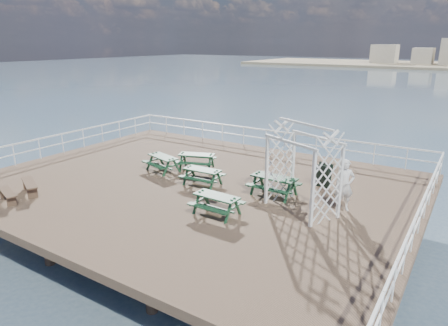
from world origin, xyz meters
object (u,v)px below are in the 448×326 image
Objects in this scene: picnic_table_a at (163,160)px; picnic_table_d at (202,173)px; person at (344,185)px; picnic_table_b at (197,158)px; flat_bench_near at (7,194)px; trellis_arbor at (302,173)px; picnic_table_c at (274,182)px; flat_bench_far at (30,185)px; picnic_table_e at (217,200)px.

picnic_table_d is at bearing 4.66° from picnic_table_a.
person is at bearing 16.17° from picnic_table_a.
picnic_table_b reaches higher than picnic_table_d.
flat_bench_near is 0.47× the size of trellis_arbor.
picnic_table_c is at bearing 16.11° from picnic_table_a.
person is at bearing 49.29° from flat_bench_far.
person reaches higher than picnic_table_d.
picnic_table_d is 3.10m from picnic_table_e.
picnic_table_e is 4.57m from person.
picnic_table_d is at bearing 65.66° from flat_bench_far.
picnic_table_a is 5.70m from flat_bench_far.
picnic_table_b is 1.23× the size of picnic_table_d.
picnic_table_d is 4.63m from trellis_arbor.
trellis_arbor reaches higher than flat_bench_far.
person is at bearing 46.76° from flat_bench_near.
picnic_table_c is 10.18m from flat_bench_near.
trellis_arbor is 1.68× the size of person.
person is (10.91, 6.08, 0.63)m from flat_bench_near.
flat_bench_far is at bearing -141.40° from picnic_table_d.
picnic_table_d is 0.52× the size of trellis_arbor.
picnic_table_d is 0.99× the size of picnic_table_e.
picnic_table_d reaches higher than flat_bench_far.
trellis_arbor is (7.18, -0.83, 0.90)m from picnic_table_a.
picnic_table_d is at bearing 149.73° from person.
picnic_table_b is 1.09× the size of picnic_table_c.
picnic_table_e is (2.19, -2.19, 0.01)m from picnic_table_d.
person reaches higher than picnic_table_a.
picnic_table_a is at bearing 85.70° from flat_bench_near.
picnic_table_d is at bearing -159.09° from trellis_arbor.
picnic_table_b is (1.12, 1.14, 0.00)m from picnic_table_a.
trellis_arbor reaches higher than picnic_table_b.
person is (5.81, 0.55, 0.45)m from picnic_table_d.
person is (8.46, 0.01, 0.43)m from picnic_table_a.
picnic_table_c is 1.24× the size of flat_bench_near.
picnic_table_c is 2.87m from picnic_table_e.
picnic_table_e is 8.01m from flat_bench_near.
flat_bench_far is (-5.20, -4.56, -0.14)m from picnic_table_d.
picnic_table_c is at bearing 144.56° from person.
picnic_table_c is (5.73, 0.00, 0.04)m from picnic_table_a.
person is (2.74, 0.01, 0.39)m from picnic_table_c.
trellis_arbor reaches higher than person.
picnic_table_a is at bearing 165.90° from picnic_table_d.
picnic_table_c is 0.58× the size of trellis_arbor.
picnic_table_a is 2.70m from picnic_table_d.
picnic_table_b is at bearing 168.79° from picnic_table_c.
flat_bench_far is at bearing -140.84° from picnic_table_b.
trellis_arbor is (4.53, -0.29, 0.92)m from picnic_table_d.
picnic_table_d is 0.99× the size of flat_bench_far.
person reaches higher than flat_bench_far.
picnic_table_c is 1.12× the size of picnic_table_d.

